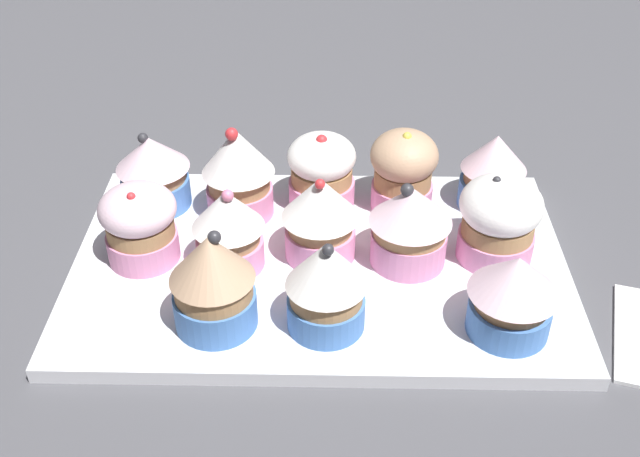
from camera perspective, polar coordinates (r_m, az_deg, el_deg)
name	(u,v)px	position (r cm, az deg, el deg)	size (l,w,h in cm)	color
ground_plane	(320,285)	(62.66, 0.00, -4.20)	(180.00, 180.00, 3.00)	#4C4C51
baking_tray	(320,265)	(61.32, 0.00, -2.71)	(38.86, 24.70, 1.20)	silver
cupcake_0	(493,171)	(66.82, 12.71, 4.20)	(5.53, 5.53, 6.83)	#477AC6
cupcake_1	(403,169)	(65.18, 6.19, 4.37)	(5.70, 5.70, 7.51)	pink
cupcake_2	(320,171)	(65.16, 0.02, 4.26)	(5.76, 5.76, 7.10)	pink
cupcake_3	(238,171)	(64.12, -6.08, 4.28)	(6.06, 6.06, 8.40)	pink
cupcake_4	(153,171)	(66.89, -12.24, 4.22)	(6.21, 6.21, 6.82)	#477AC6
cupcake_5	(499,219)	(60.67, 13.13, 0.71)	(6.39, 6.39, 7.28)	pink
cupcake_6	(410,227)	(58.80, 6.72, 0.14)	(6.39, 6.39, 7.14)	pink
cupcake_7	(327,216)	(59.14, 0.49, 0.93)	(6.03, 6.03, 7.46)	pink
cupcake_8	(228,227)	(58.76, -6.80, 0.08)	(5.58, 5.58, 7.10)	pink
cupcake_9	(139,226)	(60.43, -13.30, 0.17)	(5.97, 5.97, 6.70)	pink
cupcake_10	(513,293)	(54.27, 14.11, -4.68)	(6.30, 6.30, 6.45)	#477AC6
cupcake_11	(326,285)	(52.82, 0.46, -4.18)	(5.69, 5.69, 7.54)	#477AC6
cupcake_12	(213,281)	(53.37, -7.96, -3.87)	(5.96, 5.96, 7.99)	#477AC6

